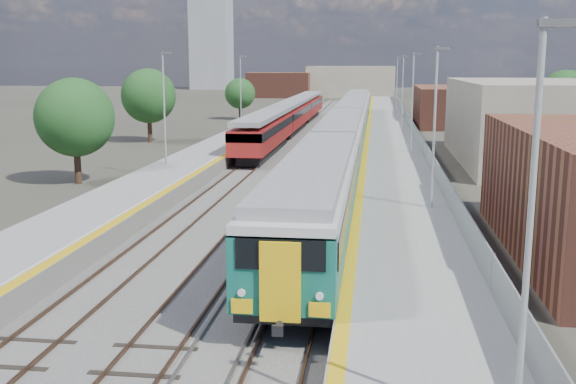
# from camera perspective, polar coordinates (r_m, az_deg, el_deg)

# --- Properties ---
(ground) EXTENTS (320.00, 320.00, 0.00)m
(ground) POSITION_cam_1_polar(r_m,az_deg,el_deg) (60.52, 3.67, 3.48)
(ground) COLOR #47443A
(ground) RESTS_ON ground
(ballast_bed) EXTENTS (10.50, 155.00, 0.06)m
(ballast_bed) POSITION_cam_1_polar(r_m,az_deg,el_deg) (63.17, 1.78, 3.84)
(ballast_bed) COLOR #565451
(ballast_bed) RESTS_ON ground
(tracks) EXTENTS (8.96, 160.00, 0.17)m
(tracks) POSITION_cam_1_polar(r_m,az_deg,el_deg) (64.77, 2.46, 4.08)
(tracks) COLOR #4C3323
(tracks) RESTS_ON ground
(platform_right) EXTENTS (4.70, 155.00, 8.52)m
(platform_right) POSITION_cam_1_polar(r_m,az_deg,el_deg) (62.82, 8.65, 4.14)
(platform_right) COLOR slate
(platform_right) RESTS_ON ground
(platform_left) EXTENTS (4.30, 155.00, 8.52)m
(platform_left) POSITION_cam_1_polar(r_m,az_deg,el_deg) (64.12, -4.29, 4.36)
(platform_left) COLOR slate
(platform_left) RESTS_ON ground
(buildings) EXTENTS (72.00, 185.50, 40.00)m
(buildings) POSITION_cam_1_polar(r_m,az_deg,el_deg) (150.14, -1.05, 12.00)
(buildings) COLOR brown
(buildings) RESTS_ON ground
(green_train) EXTENTS (2.99, 83.22, 3.29)m
(green_train) POSITION_cam_1_polar(r_m,az_deg,el_deg) (58.66, 5.07, 5.51)
(green_train) COLOR black
(green_train) RESTS_ON ground
(red_train) EXTENTS (2.72, 55.18, 3.43)m
(red_train) POSITION_cam_1_polar(r_m,az_deg,el_deg) (75.82, 0.28, 6.54)
(red_train) COLOR black
(red_train) RESTS_ON ground
(tree_a) EXTENTS (5.06, 5.06, 6.86)m
(tree_a) POSITION_cam_1_polar(r_m,az_deg,el_deg) (45.61, -17.60, 6.03)
(tree_a) COLOR #382619
(tree_a) RESTS_ON ground
(tree_b) EXTENTS (5.35, 5.35, 7.26)m
(tree_b) POSITION_cam_1_polar(r_m,az_deg,el_deg) (68.18, -11.73, 7.97)
(tree_b) COLOR #382619
(tree_b) RESTS_ON ground
(tree_c) EXTENTS (4.21, 4.21, 5.71)m
(tree_c) POSITION_cam_1_polar(r_m,az_deg,el_deg) (94.22, -4.08, 8.31)
(tree_c) COLOR #382619
(tree_c) RESTS_ON ground
(tree_d) EXTENTS (5.23, 5.23, 7.09)m
(tree_d) POSITION_cam_1_polar(r_m,az_deg,el_deg) (73.91, 22.38, 7.51)
(tree_d) COLOR #382619
(tree_d) RESTS_ON ground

